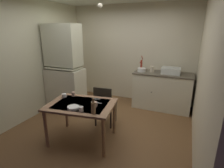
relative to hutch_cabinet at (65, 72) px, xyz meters
The scene contains 21 objects.
ground_plane 1.65m from the hutch_cabinet, 18.37° to the right, with size 4.50×4.50×0.00m, color brown.
wall_back 1.90m from the hutch_cabinet, 47.72° to the left, with size 3.56×0.10×2.63m, color beige.
wall_left 0.75m from the hutch_cabinet, 141.45° to the right, with size 0.10×3.60×2.63m, color beige.
wall_right 3.08m from the hutch_cabinet, ahead, with size 0.10×3.60×2.63m, color beige.
hutch_cabinet is the anchor object (origin of this frame).
counter_cabinet 2.50m from the hutch_cabinet, 24.47° to the left, with size 1.44×0.64×0.93m.
sink_basin 2.60m from the hutch_cabinet, 22.88° to the left, with size 0.44×0.34×0.15m.
hand_pump 1.96m from the hutch_cabinet, 32.76° to the left, with size 0.05×0.27×0.39m.
mixing_bowl_counter 1.94m from the hutch_cabinet, 29.80° to the left, with size 0.21×0.21×0.09m, color white.
stoneware_crock 2.19m from the hutch_cabinet, 27.39° to the left, with size 0.11×0.11×0.15m, color beige.
dining_table 1.54m from the hutch_cabinet, 42.40° to the right, with size 1.26×0.99×0.72m.
chair_far_side 1.40m from the hutch_cabinet, 16.19° to the right, with size 0.43×0.43×0.87m.
serving_bowl_wide 1.67m from the hutch_cabinet, 48.29° to the right, with size 0.20×0.20×0.04m, color white.
mug_dark 1.81m from the hutch_cabinet, 44.90° to the right, with size 0.07×0.07×0.08m, color white.
mug_tall 1.75m from the hutch_cabinet, 36.43° to the right, with size 0.07×0.07×0.09m, color tan.
teacup_mint 1.10m from the hutch_cabinet, 53.86° to the right, with size 0.08×0.08×0.07m, color white.
teacup_cream 1.10m from the hutch_cabinet, 44.69° to the right, with size 0.06×0.06×0.09m, color tan.
glass_bottle 1.96m from the hutch_cabinet, 40.16° to the right, with size 0.07×0.07×0.26m.
table_knife 1.61m from the hutch_cabinet, 32.79° to the right, with size 0.21×0.02×0.01m, color silver.
teaspoon_near_bowl 1.47m from the hutch_cabinet, 30.00° to the right, with size 0.16×0.02×0.01m, color beige.
pendant_bulb 1.99m from the hutch_cabinet, 25.08° to the right, with size 0.08×0.08×0.08m, color #F9EFCC.
Camera 1 is at (1.47, -3.00, 1.97)m, focal length 28.30 mm.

